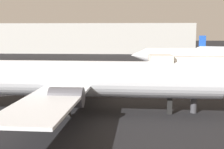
{
  "coord_description": "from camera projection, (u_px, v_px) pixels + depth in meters",
  "views": [
    {
      "loc": [
        2.99,
        -10.77,
        8.85
      ],
      "look_at": [
        0.15,
        31.76,
        2.78
      ],
      "focal_mm": 48.18,
      "sensor_mm": 36.0,
      "label": 1
    }
  ],
  "objects": [
    {
      "name": "terminal_building",
      "position": [
        90.0,
        38.0,
        130.75
      ],
      "size": [
        86.55,
        21.5,
        12.26
      ],
      "primitive_type": "cube",
      "color": "#B7B7B2",
      "rests_on": "ground_plane"
    },
    {
      "name": "airplane_distant",
      "position": [
        201.0,
        55.0,
        67.64
      ],
      "size": [
        31.62,
        23.85,
        10.87
      ],
      "rotation": [
        0.0,
        0.0,
        3.26
      ],
      "color": "white",
      "rests_on": "ground_plane"
    },
    {
      "name": "airplane_at_gate",
      "position": [
        82.0,
        79.0,
        32.99
      ],
      "size": [
        37.79,
        31.34,
        11.64
      ],
      "rotation": [
        0.0,
        0.0,
        -0.03
      ],
      "color": "silver",
      "rests_on": "ground_plane"
    }
  ]
}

